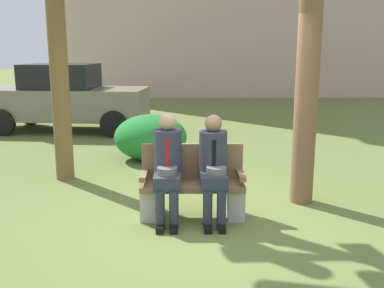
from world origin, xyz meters
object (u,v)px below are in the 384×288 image
Objects in this scene: seated_man_left at (168,162)px; parked_car_near at (66,98)px; park_bench at (192,186)px; seated_man_right at (214,163)px; shrub_near_bench at (151,137)px.

parked_car_near is at bearing 114.73° from seated_man_left.
park_bench is at bearing -62.49° from parked_car_near.
park_bench is at bearing 22.14° from seated_man_left.
park_bench is at bearing 153.93° from seated_man_right.
seated_man_left reaches higher than park_bench.
park_bench is 3.01m from shrub_near_bench.
shrub_near_bench is at bearing 108.17° from seated_man_right.
seated_man_right is (0.55, -0.00, -0.01)m from seated_man_left.
park_bench is 0.31× the size of parked_car_near.
seated_man_right reaches higher than shrub_near_bench.
seated_man_right is 0.32× the size of parked_car_near.
shrub_near_bench is at bearing 98.34° from seated_man_left.
parked_car_near reaches higher than shrub_near_bench.
shrub_near_bench is (-0.75, 2.92, 0.04)m from park_bench.
parked_car_near is (-3.33, 6.04, 0.12)m from seated_man_right.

